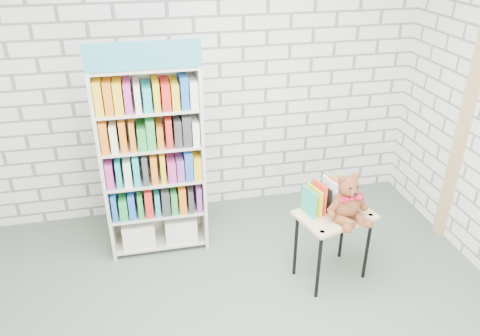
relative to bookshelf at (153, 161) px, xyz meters
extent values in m
cube|color=silver|center=(0.49, 0.64, 0.50)|extent=(4.50, 0.02, 2.80)
cube|color=beige|center=(-0.42, -0.01, -0.02)|extent=(0.03, 0.34, 1.75)
cube|color=beige|center=(0.42, -0.01, -0.02)|extent=(0.03, 0.34, 1.75)
cube|color=beige|center=(0.00, 0.15, -0.02)|extent=(0.88, 0.02, 1.75)
cube|color=teal|center=(0.00, -0.17, 0.96)|extent=(0.88, 0.02, 0.21)
cube|color=beige|center=(0.00, -0.01, -0.84)|extent=(0.82, 0.32, 0.02)
cube|color=beige|center=(0.00, -0.01, -0.51)|extent=(0.82, 0.32, 0.02)
cube|color=beige|center=(0.00, -0.01, -0.18)|extent=(0.82, 0.32, 0.02)
cube|color=beige|center=(0.00, -0.01, 0.15)|extent=(0.82, 0.32, 0.02)
cube|color=beige|center=(0.00, -0.01, 0.48)|extent=(0.82, 0.32, 0.02)
cube|color=beige|center=(0.00, -0.01, 0.83)|extent=(0.82, 0.32, 0.02)
cube|color=silver|center=(-0.19, -0.01, -0.71)|extent=(0.29, 0.28, 0.23)
cube|color=silver|center=(0.19, -0.01, -0.71)|extent=(0.29, 0.28, 0.23)
cube|color=orange|center=(0.00, -0.02, -0.38)|extent=(0.82, 0.28, 0.23)
cube|color=#BF338C|center=(0.00, -0.02, -0.05)|extent=(0.82, 0.28, 0.23)
cube|color=#19A5B2|center=(0.00, -0.02, 0.28)|extent=(0.82, 0.28, 0.23)
cube|color=white|center=(0.00, -0.02, 0.61)|extent=(0.82, 0.28, 0.23)
cube|color=tan|center=(1.40, -0.77, -0.27)|extent=(0.69, 0.56, 0.03)
cylinder|color=black|center=(1.20, -0.99, -0.59)|extent=(0.03, 0.03, 0.62)
cylinder|color=black|center=(1.11, -0.68, -0.59)|extent=(0.03, 0.03, 0.62)
cylinder|color=black|center=(1.68, -0.86, -0.59)|extent=(0.03, 0.03, 0.62)
cylinder|color=black|center=(1.60, -0.55, -0.59)|extent=(0.03, 0.03, 0.62)
cylinder|color=black|center=(1.21, -0.98, -0.26)|extent=(0.04, 0.04, 0.01)
cylinder|color=black|center=(1.67, -0.85, -0.26)|extent=(0.04, 0.04, 0.01)
cube|color=teal|center=(1.18, -0.73, -0.13)|extent=(0.06, 0.18, 0.25)
cube|color=yellow|center=(1.23, -0.72, -0.13)|extent=(0.06, 0.18, 0.25)
cube|color=#FF3B1B|center=(1.27, -0.71, -0.13)|extent=(0.06, 0.18, 0.25)
cube|color=black|center=(1.32, -0.69, -0.13)|extent=(0.06, 0.18, 0.25)
cube|color=white|center=(1.37, -0.68, -0.13)|extent=(0.06, 0.18, 0.25)
cube|color=orange|center=(1.42, -0.66, -0.13)|extent=(0.06, 0.18, 0.25)
cube|color=teal|center=(1.47, -0.65, -0.13)|extent=(0.06, 0.18, 0.25)
cube|color=#CDD346|center=(1.52, -0.64, -0.13)|extent=(0.06, 0.18, 0.25)
cube|color=teal|center=(1.57, -0.62, -0.13)|extent=(0.06, 0.18, 0.25)
ellipsoid|color=brown|center=(1.45, -0.83, -0.14)|extent=(0.23, 0.19, 0.23)
sphere|color=brown|center=(1.45, -0.84, 0.03)|extent=(0.16, 0.16, 0.16)
sphere|color=brown|center=(1.39, -0.83, 0.10)|extent=(0.06, 0.06, 0.06)
sphere|color=brown|center=(1.51, -0.81, 0.10)|extent=(0.06, 0.06, 0.06)
sphere|color=brown|center=(1.46, -0.90, 0.01)|extent=(0.07, 0.07, 0.07)
sphere|color=black|center=(1.43, -0.91, 0.06)|extent=(0.02, 0.02, 0.02)
sphere|color=black|center=(1.49, -0.90, 0.06)|extent=(0.02, 0.02, 0.02)
sphere|color=black|center=(1.46, -0.93, 0.02)|extent=(0.02, 0.02, 0.02)
cylinder|color=brown|center=(1.34, -0.87, -0.11)|extent=(0.11, 0.09, 0.16)
cylinder|color=brown|center=(1.57, -0.84, -0.11)|extent=(0.12, 0.10, 0.16)
sphere|color=brown|center=(1.31, -0.89, -0.17)|extent=(0.07, 0.07, 0.07)
sphere|color=brown|center=(1.60, -0.85, -0.17)|extent=(0.07, 0.07, 0.07)
cylinder|color=brown|center=(1.40, -0.95, -0.21)|extent=(0.14, 0.18, 0.09)
cylinder|color=brown|center=(1.53, -0.94, -0.21)|extent=(0.10, 0.18, 0.09)
sphere|color=brown|center=(1.38, -1.03, -0.22)|extent=(0.08, 0.08, 0.08)
sphere|color=brown|center=(1.57, -1.01, -0.22)|extent=(0.08, 0.08, 0.08)
cone|color=red|center=(1.42, -0.90, -0.04)|extent=(0.07, 0.07, 0.06)
cone|color=red|center=(1.50, -0.89, -0.04)|extent=(0.07, 0.07, 0.06)
sphere|color=red|center=(1.46, -0.90, -0.04)|extent=(0.03, 0.03, 0.03)
cube|color=tan|center=(2.71, -0.41, 0.15)|extent=(0.05, 0.12, 2.10)
camera|label=1|loc=(-0.04, -3.71, 1.85)|focal=35.00mm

